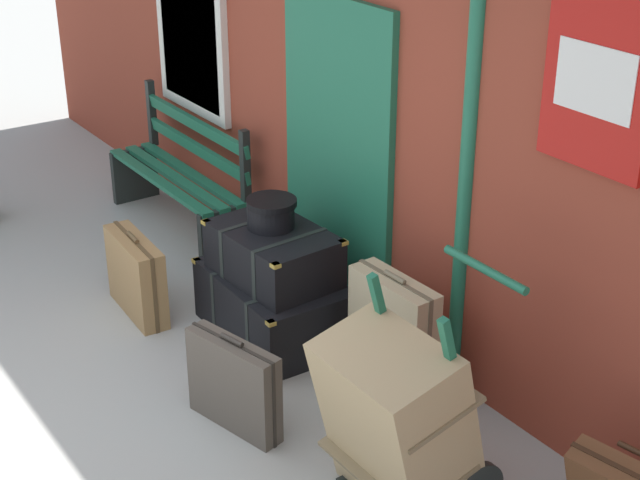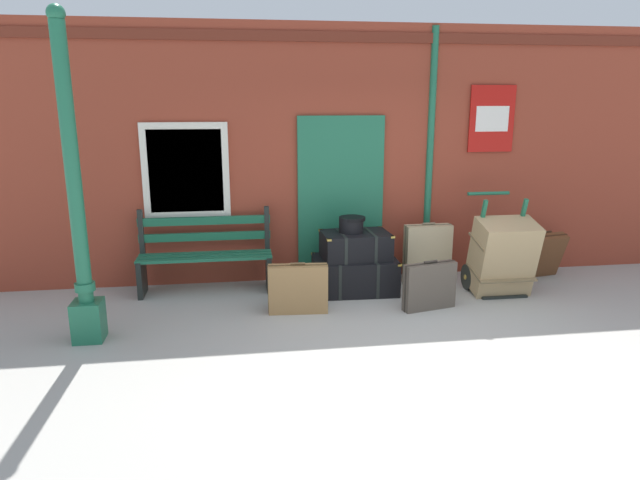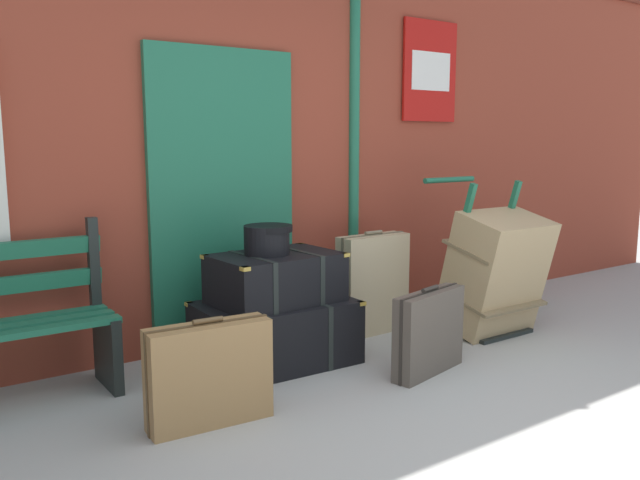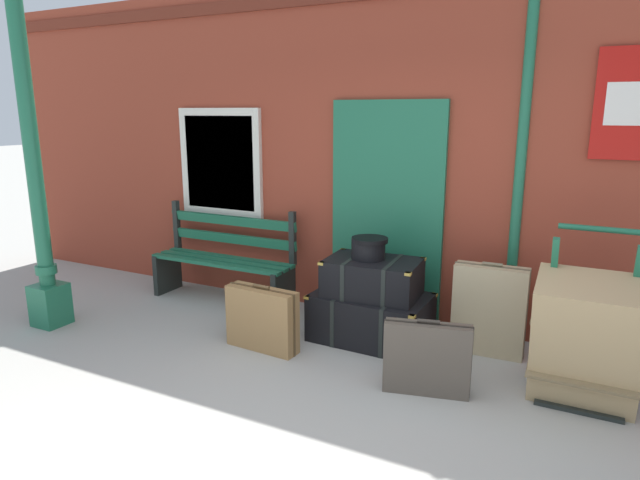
{
  "view_description": "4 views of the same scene",
  "coord_description": "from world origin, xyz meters",
  "px_view_note": "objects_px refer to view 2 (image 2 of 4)",
  "views": [
    {
      "loc": [
        4.4,
        -0.99,
        3.27
      ],
      "look_at": [
        0.27,
        1.88,
        0.87
      ],
      "focal_mm": 54.57,
      "sensor_mm": 36.0,
      "label": 1
    },
    {
      "loc": [
        -1.59,
        -4.6,
        2.31
      ],
      "look_at": [
        -0.68,
        1.77,
        0.69
      ],
      "focal_mm": 31.72,
      "sensor_mm": 36.0,
      "label": 2
    },
    {
      "loc": [
        -2.35,
        -1.7,
        1.48
      ],
      "look_at": [
        -0.01,
        1.68,
        0.84
      ],
      "focal_mm": 36.37,
      "sensor_mm": 36.0,
      "label": 3
    },
    {
      "loc": [
        1.41,
        -2.4,
        2.0
      ],
      "look_at": [
        -0.73,
        1.85,
        0.87
      ],
      "focal_mm": 30.59,
      "sensor_mm": 36.0,
      "label": 4
    }
  ],
  "objects_px": {
    "round_hatbox": "(351,223)",
    "platform_bench": "(206,256)",
    "suitcase_umber": "(545,255)",
    "steamer_trunk_middle": "(356,245)",
    "lamp_post": "(78,222)",
    "steamer_trunk_base": "(355,275)",
    "large_brown_trunk": "(503,256)",
    "suitcase_tan": "(298,289)",
    "suitcase_caramel": "(427,254)",
    "porters_trolley": "(495,269)",
    "suitcase_slate": "(429,286)"
  },
  "relations": [
    {
      "from": "platform_bench",
      "to": "steamer_trunk_middle",
      "type": "relative_size",
      "value": 1.91
    },
    {
      "from": "round_hatbox",
      "to": "suitcase_caramel",
      "type": "relative_size",
      "value": 0.4
    },
    {
      "from": "round_hatbox",
      "to": "suitcase_tan",
      "type": "height_order",
      "value": "round_hatbox"
    },
    {
      "from": "round_hatbox",
      "to": "suitcase_tan",
      "type": "bearing_deg",
      "value": -139.05
    },
    {
      "from": "platform_bench",
      "to": "lamp_post",
      "type": "bearing_deg",
      "value": -128.63
    },
    {
      "from": "large_brown_trunk",
      "to": "platform_bench",
      "type": "bearing_deg",
      "value": 169.26
    },
    {
      "from": "lamp_post",
      "to": "steamer_trunk_base",
      "type": "height_order",
      "value": "lamp_post"
    },
    {
      "from": "lamp_post",
      "to": "large_brown_trunk",
      "type": "distance_m",
      "value": 4.68
    },
    {
      "from": "large_brown_trunk",
      "to": "suitcase_umber",
      "type": "distance_m",
      "value": 1.07
    },
    {
      "from": "lamp_post",
      "to": "porters_trolley",
      "type": "bearing_deg",
      "value": 10.49
    },
    {
      "from": "steamer_trunk_base",
      "to": "suitcase_caramel",
      "type": "distance_m",
      "value": 1.01
    },
    {
      "from": "platform_bench",
      "to": "suitcase_caramel",
      "type": "height_order",
      "value": "platform_bench"
    },
    {
      "from": "platform_bench",
      "to": "round_hatbox",
      "type": "bearing_deg",
      "value": -8.59
    },
    {
      "from": "platform_bench",
      "to": "suitcase_umber",
      "type": "xyz_separation_m",
      "value": [
        4.4,
        -0.09,
        -0.14
      ]
    },
    {
      "from": "steamer_trunk_base",
      "to": "lamp_post",
      "type": "bearing_deg",
      "value": -159.92
    },
    {
      "from": "steamer_trunk_middle",
      "to": "suitcase_tan",
      "type": "relative_size",
      "value": 1.26
    },
    {
      "from": "steamer_trunk_middle",
      "to": "porters_trolley",
      "type": "distance_m",
      "value": 1.75
    },
    {
      "from": "steamer_trunk_middle",
      "to": "porters_trolley",
      "type": "relative_size",
      "value": 0.71
    },
    {
      "from": "steamer_trunk_base",
      "to": "suitcase_umber",
      "type": "xyz_separation_m",
      "value": [
        2.6,
        0.2,
        0.1
      ]
    },
    {
      "from": "large_brown_trunk",
      "to": "suitcase_slate",
      "type": "bearing_deg",
      "value": -161.92
    },
    {
      "from": "round_hatbox",
      "to": "platform_bench",
      "type": "bearing_deg",
      "value": 171.41
    },
    {
      "from": "suitcase_umber",
      "to": "steamer_trunk_middle",
      "type": "bearing_deg",
      "value": -175.69
    },
    {
      "from": "platform_bench",
      "to": "suitcase_umber",
      "type": "height_order",
      "value": "platform_bench"
    },
    {
      "from": "steamer_trunk_base",
      "to": "porters_trolley",
      "type": "distance_m",
      "value": 1.73
    },
    {
      "from": "platform_bench",
      "to": "porters_trolley",
      "type": "bearing_deg",
      "value": -7.9
    },
    {
      "from": "lamp_post",
      "to": "suitcase_umber",
      "type": "xyz_separation_m",
      "value": [
        5.47,
        1.25,
        -0.88
      ]
    },
    {
      "from": "steamer_trunk_middle",
      "to": "suitcase_slate",
      "type": "xyz_separation_m",
      "value": [
        0.7,
        -0.71,
        -0.31
      ]
    },
    {
      "from": "large_brown_trunk",
      "to": "suitcase_umber",
      "type": "xyz_separation_m",
      "value": [
        0.89,
        0.58,
        -0.17
      ]
    },
    {
      "from": "suitcase_tan",
      "to": "large_brown_trunk",
      "type": "bearing_deg",
      "value": 5.07
    },
    {
      "from": "lamp_post",
      "to": "suitcase_caramel",
      "type": "xyz_separation_m",
      "value": [
        3.84,
        1.23,
        -0.8
      ]
    },
    {
      "from": "platform_bench",
      "to": "steamer_trunk_middle",
      "type": "distance_m",
      "value": 1.83
    },
    {
      "from": "lamp_post",
      "to": "suitcase_caramel",
      "type": "height_order",
      "value": "lamp_post"
    },
    {
      "from": "lamp_post",
      "to": "suitcase_tan",
      "type": "distance_m",
      "value": 2.34
    },
    {
      "from": "large_brown_trunk",
      "to": "suitcase_tan",
      "type": "distance_m",
      "value": 2.49
    },
    {
      "from": "suitcase_caramel",
      "to": "suitcase_umber",
      "type": "xyz_separation_m",
      "value": [
        1.62,
        0.01,
        -0.08
      ]
    },
    {
      "from": "lamp_post",
      "to": "platform_bench",
      "type": "distance_m",
      "value": 1.86
    },
    {
      "from": "platform_bench",
      "to": "suitcase_caramel",
      "type": "relative_size",
      "value": 2.0
    },
    {
      "from": "suitcase_slate",
      "to": "steamer_trunk_middle",
      "type": "bearing_deg",
      "value": 134.68
    },
    {
      "from": "lamp_post",
      "to": "large_brown_trunk",
      "type": "bearing_deg",
      "value": 8.31
    },
    {
      "from": "round_hatbox",
      "to": "suitcase_caramel",
      "type": "bearing_deg",
      "value": 8.99
    },
    {
      "from": "platform_bench",
      "to": "suitcase_slate",
      "type": "distance_m",
      "value": 2.7
    },
    {
      "from": "steamer_trunk_base",
      "to": "suitcase_slate",
      "type": "height_order",
      "value": "suitcase_slate"
    },
    {
      "from": "steamer_trunk_base",
      "to": "round_hatbox",
      "type": "relative_size",
      "value": 3.24
    },
    {
      "from": "platform_bench",
      "to": "suitcase_tan",
      "type": "bearing_deg",
      "value": -40.48
    },
    {
      "from": "porters_trolley",
      "to": "suitcase_caramel",
      "type": "xyz_separation_m",
      "value": [
        -0.73,
        0.38,
        0.11
      ]
    },
    {
      "from": "round_hatbox",
      "to": "suitcase_caramel",
      "type": "xyz_separation_m",
      "value": [
        1.02,
        0.16,
        -0.47
      ]
    },
    {
      "from": "round_hatbox",
      "to": "steamer_trunk_middle",
      "type": "bearing_deg",
      "value": -20.76
    },
    {
      "from": "suitcase_slate",
      "to": "large_brown_trunk",
      "type": "bearing_deg",
      "value": 18.08
    },
    {
      "from": "steamer_trunk_middle",
      "to": "steamer_trunk_base",
      "type": "bearing_deg",
      "value": -153.79
    },
    {
      "from": "steamer_trunk_middle",
      "to": "suitcase_caramel",
      "type": "height_order",
      "value": "suitcase_caramel"
    }
  ]
}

